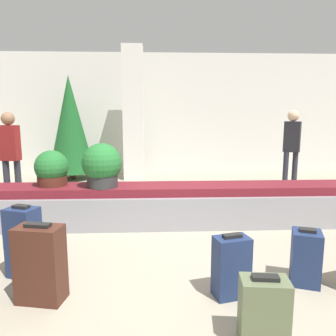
% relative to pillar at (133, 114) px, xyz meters
% --- Properties ---
extents(ground_plane, '(18.00, 18.00, 0.00)m').
position_rel_pillar_xyz_m(ground_plane, '(0.69, -4.81, -1.60)').
color(ground_plane, '#9E937F').
extents(back_wall, '(18.00, 0.06, 3.20)m').
position_rel_pillar_xyz_m(back_wall, '(0.69, 0.90, 0.00)').
color(back_wall, silver).
rests_on(back_wall, ground_plane).
extents(carousel, '(7.77, 0.72, 0.58)m').
position_rel_pillar_xyz_m(carousel, '(0.69, -3.46, -1.32)').
color(carousel, gray).
rests_on(carousel, ground_plane).
extents(pillar, '(0.49, 0.49, 3.20)m').
position_rel_pillar_xyz_m(pillar, '(0.00, 0.00, 0.00)').
color(pillar, silver).
rests_on(pillar, ground_plane).
extents(suitcase_0, '(0.35, 0.25, 0.51)m').
position_rel_pillar_xyz_m(suitcase_0, '(1.24, -6.04, -1.36)').
color(suitcase_0, '#5B6647').
rests_on(suitcase_0, ground_plane).
extents(suitcase_3, '(0.33, 0.33, 0.54)m').
position_rel_pillar_xyz_m(suitcase_3, '(1.91, -5.25, -1.34)').
color(suitcase_3, navy).
rests_on(suitcase_3, ground_plane).
extents(suitcase_4, '(0.34, 0.26, 0.57)m').
position_rel_pillar_xyz_m(suitcase_4, '(1.16, -5.43, -1.32)').
color(suitcase_4, navy).
rests_on(suitcase_4, ground_plane).
extents(suitcase_5, '(0.35, 0.31, 0.73)m').
position_rel_pillar_xyz_m(suitcase_5, '(-0.81, -4.97, -1.25)').
color(suitcase_5, navy).
rests_on(suitcase_5, ground_plane).
extents(suitcase_6, '(0.43, 0.30, 0.70)m').
position_rel_pillar_xyz_m(suitcase_6, '(-0.50, -5.43, -1.26)').
color(suitcase_6, '#472319').
rests_on(suitcase_6, ground_plane).
extents(potted_plant_0, '(0.56, 0.56, 0.62)m').
position_rel_pillar_xyz_m(potted_plant_0, '(-0.25, -3.53, -0.72)').
color(potted_plant_0, '#2D2D2D').
rests_on(potted_plant_0, carousel).
extents(potted_plant_1, '(0.48, 0.48, 0.51)m').
position_rel_pillar_xyz_m(potted_plant_1, '(-0.98, -3.41, -0.78)').
color(potted_plant_1, '#4C2319').
rests_on(potted_plant_1, carousel).
extents(traveler_0, '(0.35, 0.23, 1.63)m').
position_rel_pillar_xyz_m(traveler_0, '(-2.06, -2.21, -0.63)').
color(traveler_0, '#282833').
rests_on(traveler_0, ground_plane).
extents(traveler_1, '(0.37, 0.32, 1.68)m').
position_rel_pillar_xyz_m(traveler_1, '(3.39, -1.35, -0.59)').
color(traveler_1, '#282833').
rests_on(traveler_1, ground_plane).
extents(decorated_tree, '(1.09, 1.09, 2.52)m').
position_rel_pillar_xyz_m(decorated_tree, '(-1.54, 0.03, -0.25)').
color(decorated_tree, '#4C331E').
rests_on(decorated_tree, ground_plane).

